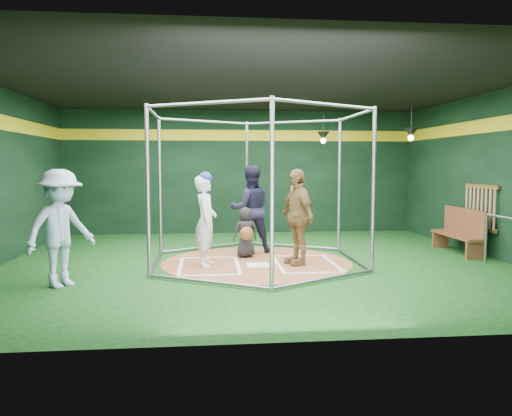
{
  "coord_description": "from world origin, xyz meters",
  "views": [
    {
      "loc": [
        -1.01,
        -9.82,
        1.97
      ],
      "look_at": [
        0.0,
        0.1,
        1.1
      ],
      "focal_mm": 35.0,
      "sensor_mm": 36.0,
      "label": 1
    }
  ],
  "objects": [
    {
      "name": "batter_box_right",
      "position": [
        0.95,
        -0.25,
        0.02
      ],
      "size": [
        1.17,
        1.77,
        0.01
      ],
      "color": "white",
      "rests_on": "clay_disc"
    },
    {
      "name": "catcher_figure",
      "position": [
        -0.17,
        0.59,
        0.54
      ],
      "size": [
        0.58,
        0.62,
        1.06
      ],
      "color": "black",
      "rests_on": "clay_disc"
    },
    {
      "name": "visitor_leopard",
      "position": [
        0.77,
        -0.24,
        0.95
      ],
      "size": [
        0.79,
        1.19,
        1.88
      ],
      "primitive_type": "imported",
      "rotation": [
        0.0,
        0.0,
        -1.24
      ],
      "color": "#A38346",
      "rests_on": "clay_disc"
    },
    {
      "name": "steel_railing",
      "position": [
        4.55,
        -1.06,
        0.68
      ],
      "size": [
        0.05,
        1.17,
        1.01
      ],
      "color": "gray",
      "rests_on": "ground"
    },
    {
      "name": "umpire",
      "position": [
        -0.02,
        1.17,
        0.98
      ],
      "size": [
        1.02,
        0.84,
        1.94
      ],
      "primitive_type": "imported",
      "rotation": [
        0.0,
        0.0,
        3.26
      ],
      "color": "black",
      "rests_on": "clay_disc"
    },
    {
      "name": "batting_cage",
      "position": [
        -0.0,
        -0.0,
        1.5
      ],
      "size": [
        4.05,
        4.67,
        3.0
      ],
      "color": "gray",
      "rests_on": "ground"
    },
    {
      "name": "bat_rack",
      "position": [
        4.93,
        0.4,
        1.05
      ],
      "size": [
        0.07,
        1.25,
        0.98
      ],
      "color": "brown",
      "rests_on": "room_shell"
    },
    {
      "name": "batter_box_left",
      "position": [
        -0.95,
        -0.25,
        0.02
      ],
      "size": [
        1.17,
        1.77,
        0.01
      ],
      "color": "white",
      "rests_on": "clay_disc"
    },
    {
      "name": "pendant_lamp_far",
      "position": [
        4.0,
        2.0,
        2.74
      ],
      "size": [
        0.34,
        0.34,
        0.9
      ],
      "color": "black",
      "rests_on": "room_shell"
    },
    {
      "name": "bystander_blue",
      "position": [
        -3.33,
        -1.61,
        0.95
      ],
      "size": [
        1.32,
        1.4,
        1.9
      ],
      "primitive_type": "imported",
      "rotation": [
        0.0,
        0.0,
        0.89
      ],
      "color": "#A5BBDA",
      "rests_on": "ground"
    },
    {
      "name": "dugout_bench",
      "position": [
        4.63,
        0.66,
        0.51
      ],
      "size": [
        0.4,
        1.72,
        1.0
      ],
      "color": "brown",
      "rests_on": "ground"
    },
    {
      "name": "home_plate",
      "position": [
        0.0,
        -0.3,
        0.02
      ],
      "size": [
        0.43,
        0.43,
        0.01
      ],
      "primitive_type": "cube",
      "color": "white",
      "rests_on": "clay_disc"
    },
    {
      "name": "room_shell",
      "position": [
        0.0,
        0.01,
        1.75
      ],
      "size": [
        10.1,
        9.1,
        3.53
      ],
      "color": "#0C350D",
      "rests_on": "ground"
    },
    {
      "name": "batter_figure",
      "position": [
        -1.01,
        -0.22,
        0.92
      ],
      "size": [
        0.47,
        0.67,
        1.82
      ],
      "color": "white",
      "rests_on": "clay_disc"
    },
    {
      "name": "clay_disc",
      "position": [
        0.0,
        0.0,
        0.01
      ],
      "size": [
        3.8,
        3.8,
        0.01
      ],
      "primitive_type": "cylinder",
      "color": "#975937",
      "rests_on": "ground"
    },
    {
      "name": "pendant_lamp_near",
      "position": [
        2.2,
        3.6,
        2.74
      ],
      "size": [
        0.34,
        0.34,
        0.9
      ],
      "color": "black",
      "rests_on": "room_shell"
    }
  ]
}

